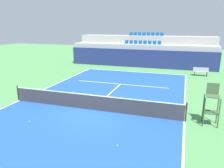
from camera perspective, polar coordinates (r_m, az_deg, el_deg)
name	(u,v)px	position (r m, az deg, el deg)	size (l,w,h in m)	color
ground_plane	(92,110)	(13.80, -5.22, -6.65)	(80.00, 80.00, 0.00)	#4C8C4C
court_surface	(92,110)	(13.80, -5.22, -6.63)	(11.00, 24.00, 0.01)	#1E4C99
baseline_far	(134,72)	(24.77, 5.78, 3.15)	(11.00, 0.10, 0.00)	white
sideline_left	(19,101)	(16.63, -22.78, -3.95)	(0.10, 24.00, 0.00)	white
sideline_right	(184,121)	(12.79, 18.13, -9.13)	(0.10, 24.00, 0.00)	white
service_line_far	(121,84)	(19.54, 2.22, -0.03)	(8.26, 0.10, 0.00)	white
centre_service_line	(109,95)	(16.61, -0.85, -2.75)	(0.10, 6.40, 0.00)	white
back_wall	(140,59)	(27.37, 7.17, 6.52)	(17.94, 0.30, 2.16)	navy
stands_tier_lower	(142,55)	(28.65, 7.73, 7.45)	(17.94, 2.40, 2.73)	#9E9E99
stands_tier_upper	(145,49)	(30.94, 8.60, 8.83)	(17.94, 2.40, 3.65)	#9E9E99
seating_row_lower	(143,43)	(28.59, 7.87, 10.43)	(4.61, 0.44, 0.44)	#145193
seating_row_upper	(146,35)	(30.89, 8.77, 12.45)	(4.61, 0.44, 0.44)	#145193
tennis_net	(92,102)	(13.62, -5.27, -4.67)	(11.08, 0.08, 1.07)	black
umpire_chair	(212,103)	(12.52, 24.30, -4.51)	(0.76, 0.66, 2.20)	#334C2D
player_bench	(201,71)	(24.42, 21.91, 3.14)	(1.50, 0.40, 0.85)	#99999E
tennis_ball_0	(29,121)	(12.88, -20.56, -9.04)	(0.07, 0.07, 0.07)	#CCE033
tennis_ball_1	(117,146)	(9.91, 1.40, -15.57)	(0.07, 0.07, 0.07)	#CCE033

